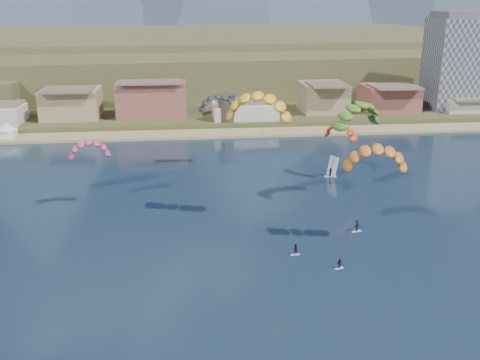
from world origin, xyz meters
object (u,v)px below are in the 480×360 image
object	(u,v)px
apartment_tower	(459,61)
kitesurfer_orange	(376,153)
kitesurfer_green	(358,111)
windsurfer	(331,170)
watchtower	(227,107)
kitesurfer_yellow	(258,102)

from	to	relation	value
apartment_tower	kitesurfer_orange	bearing A→B (deg)	-122.38
kitesurfer_orange	apartment_tower	bearing A→B (deg)	57.62
apartment_tower	kitesurfer_green	xyz separation A→B (m)	(-61.79, -83.17, 0.44)
kitesurfer_orange	windsurfer	world-z (taller)	kitesurfer_orange
apartment_tower	kitesurfer_green	size ratio (longest dim) A/B	1.42
apartment_tower	kitesurfer_green	world-z (taller)	apartment_tower
watchtower	kitesurfer_orange	xyz separation A→B (m)	(15.18, -88.21, 9.21)
watchtower	kitesurfer_orange	bearing A→B (deg)	-80.24
kitesurfer_yellow	windsurfer	world-z (taller)	kitesurfer_yellow
windsurfer	kitesurfer_yellow	bearing A→B (deg)	-128.68
kitesurfer_green	windsurfer	size ratio (longest dim) A/B	4.86
kitesurfer_yellow	kitesurfer_green	xyz separation A→B (m)	(19.59, 7.72, -3.42)
kitesurfer_yellow	watchtower	bearing A→B (deg)	88.97
kitesurfer_orange	kitesurfer_green	world-z (taller)	kitesurfer_green
kitesurfer_green	kitesurfer_yellow	bearing A→B (deg)	-158.48
windsurfer	kitesurfer_green	bearing A→B (deg)	-92.11
kitesurfer_green	watchtower	bearing A→B (deg)	104.75
watchtower	kitesurfer_green	xyz separation A→B (m)	(18.21, -69.17, 11.89)
apartment_tower	watchtower	distance (m)	82.02
apartment_tower	kitesurfer_yellow	bearing A→B (deg)	-131.84
apartment_tower	kitesurfer_yellow	distance (m)	122.07
watchtower	kitesurfer_yellow	distance (m)	78.42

